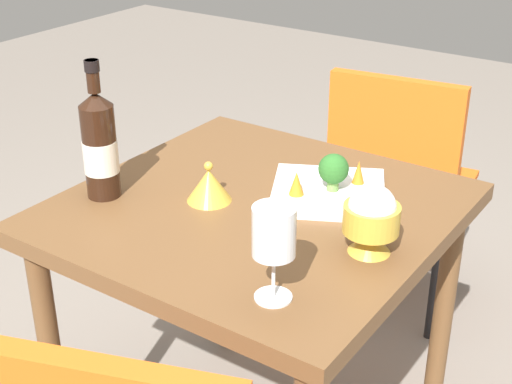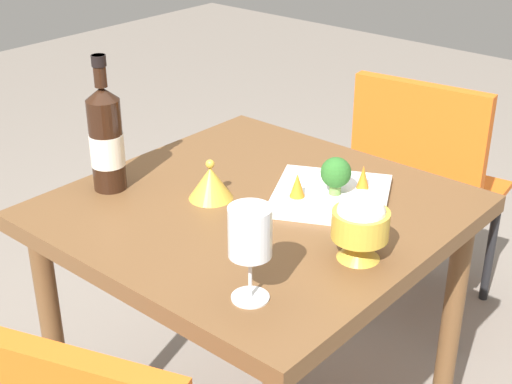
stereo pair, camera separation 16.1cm
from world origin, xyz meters
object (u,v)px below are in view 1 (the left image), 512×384
object	(u,v)px
rice_bowl_lid	(209,185)
serving_plate	(328,192)
wine_glass	(274,234)
chair_near_window	(397,171)
rice_bowl	(371,218)
carrot_garnish_right	(296,183)
carrot_garnish_left	(359,172)
broccoli_floret	(334,170)
wine_bottle	(100,145)

from	to	relation	value
rice_bowl_lid	serving_plate	world-z (taller)	rice_bowl_lid
wine_glass	chair_near_window	bearing A→B (deg)	-167.81
wine_glass	rice_bowl_lid	bearing A→B (deg)	-126.29
wine_glass	rice_bowl	xyz separation A→B (m)	(-0.24, 0.07, -0.05)
rice_bowl	wine_glass	bearing A→B (deg)	-15.65
rice_bowl	carrot_garnish_right	xyz separation A→B (m)	(-0.11, -0.23, -0.03)
carrot_garnish_left	rice_bowl_lid	bearing A→B (deg)	-46.13
rice_bowl	broccoli_floret	size ratio (longest dim) A/B	1.65
broccoli_floret	carrot_garnish_right	distance (m)	0.09
rice_bowl_lid	carrot_garnish_left	size ratio (longest dim) A/B	1.85
serving_plate	rice_bowl	bearing A→B (deg)	47.53
wine_glass	broccoli_floret	distance (m)	0.43
broccoli_floret	serving_plate	bearing A→B (deg)	-90.73
rice_bowl_lid	carrot_garnish_left	xyz separation A→B (m)	(-0.24, 0.25, 0.01)
wine_glass	rice_bowl	world-z (taller)	wine_glass
broccoli_floret	carrot_garnish_left	distance (m)	0.08
wine_glass	carrot_garnish_right	bearing A→B (deg)	-154.44
chair_near_window	wine_bottle	distance (m)	1.04
serving_plate	carrot_garnish_right	xyz separation A→B (m)	(0.07, -0.04, 0.04)
wine_glass	broccoli_floret	size ratio (longest dim) A/B	2.09
rice_bowl	serving_plate	size ratio (longest dim) A/B	0.42
chair_near_window	rice_bowl_lid	distance (m)	0.86
rice_bowl	carrot_garnish_left	bearing A→B (deg)	-148.10
chair_near_window	broccoli_floret	bearing A→B (deg)	-87.18
chair_near_window	wine_glass	size ratio (longest dim) A/B	4.75
rice_bowl_lid	carrot_garnish_right	distance (m)	0.19
wine_glass	rice_bowl	distance (m)	0.25
carrot_garnish_left	broccoli_floret	bearing A→B (deg)	-24.43
rice_bowl	rice_bowl_lid	distance (m)	0.39
chair_near_window	wine_bottle	bearing A→B (deg)	-115.85
carrot_garnish_right	broccoli_floret	bearing A→B (deg)	139.50
serving_plate	carrot_garnish_right	world-z (taller)	carrot_garnish_right
wine_bottle	carrot_garnish_left	size ratio (longest dim) A/B	5.76
broccoli_floret	wine_glass	bearing A→B (deg)	14.97
wine_glass	serving_plate	bearing A→B (deg)	-163.69
rice_bowl	rice_bowl_lid	size ratio (longest dim) A/B	1.42
serving_plate	broccoli_floret	world-z (taller)	broccoli_floret
chair_near_window	rice_bowl_lid	world-z (taller)	chair_near_window
wine_bottle	wine_glass	distance (m)	0.55
wine_glass	broccoli_floret	xyz separation A→B (m)	(-0.41, -0.11, -0.06)
rice_bowl_lid	carrot_garnish_left	bearing A→B (deg)	133.87
wine_bottle	wine_glass	world-z (taller)	wine_bottle
broccoli_floret	rice_bowl_lid	bearing A→B (deg)	-51.64
chair_near_window	serving_plate	xyz separation A→B (m)	(0.65, 0.11, 0.22)
serving_plate	carrot_garnish_left	bearing A→B (deg)	148.39
rice_bowl	broccoli_floret	world-z (taller)	rice_bowl
rice_bowl	broccoli_floret	xyz separation A→B (m)	(-0.17, -0.18, -0.01)
broccoli_floret	carrot_garnish_right	bearing A→B (deg)	-40.50
wine_bottle	rice_bowl_lid	size ratio (longest dim) A/B	3.12
wine_glass	serving_plate	xyz separation A→B (m)	(-0.41, -0.12, -0.12)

